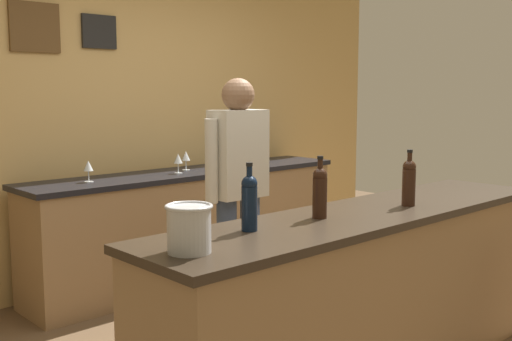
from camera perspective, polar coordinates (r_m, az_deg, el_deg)
The scene contains 13 objects.
back_wall at distance 5.00m, azimuth -12.63°, elevation 5.75°, with size 6.00×0.09×2.80m.
bar_counter at distance 3.34m, azimuth 10.13°, elevation -11.48°, with size 2.70×0.60×0.92m.
side_counter at distance 5.03m, azimuth -6.01°, elevation -5.08°, with size 2.81×0.56×0.90m.
bartender at distance 3.91m, azimuth -1.66°, elevation -1.40°, with size 0.52×0.21×1.62m.
wine_bottle_a at distance 2.70m, azimuth -0.62°, elevation -2.83°, with size 0.07×0.07×0.31m.
wine_bottle_b at distance 2.98m, azimuth 5.99°, elevation -1.88°, with size 0.07×0.07×0.31m.
wine_bottle_c at distance 3.39m, azimuth 14.12°, elevation -0.95°, with size 0.07×0.07×0.31m.
ice_bucket at distance 2.36m, azimuth -6.28°, elevation -5.31°, with size 0.19×0.19×0.19m.
wine_glass_a at distance 4.44m, azimuth -15.42°, elevation 0.36°, with size 0.07×0.07×0.16m.
wine_glass_b at distance 4.78m, azimuth -7.30°, elevation 1.04°, with size 0.07×0.07×0.16m.
wine_glass_c at distance 4.96m, azimuth -6.57°, elevation 1.29°, with size 0.07×0.07×0.16m.
wine_glass_d at distance 5.23m, azimuth -3.15°, elevation 1.64°, with size 0.07×0.07×0.16m.
wine_glass_e at distance 5.19m, azimuth -1.19°, elevation 1.60°, with size 0.07×0.07×0.16m.
Camera 1 is at (-2.54, -2.29, 1.54)m, focal length 42.76 mm.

